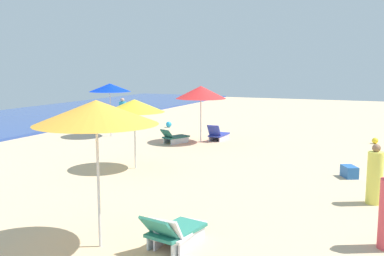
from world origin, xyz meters
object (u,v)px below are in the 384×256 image
object	(u,v)px
lounge_chair_5_1	(218,135)
cooler_box_2	(349,172)
umbrella_1	(134,106)
lounge_chair_3_1	(178,232)
beachgoer_2	(123,115)
umbrella_5	(201,92)
umbrella_3	(96,112)
umbrella_2	(110,88)
lounge_chair_3_0	(173,232)
lounge_chair_5_0	(175,137)
beach_ball_1	(375,141)
beach_ball_0	(169,124)
beachgoer_0	(375,177)

from	to	relation	value
lounge_chair_5_1	cooler_box_2	size ratio (longest dim) A/B	2.50
cooler_box_2	umbrella_1	bearing A→B (deg)	-104.49
lounge_chair_3_1	beachgoer_2	bearing A→B (deg)	-51.35
cooler_box_2	umbrella_5	bearing A→B (deg)	-149.11
umbrella_5	lounge_chair_5_1	world-z (taller)	umbrella_5
umbrella_3	lounge_chair_3_1	distance (m)	2.67
umbrella_2	lounge_chair_3_0	bearing A→B (deg)	-141.43
umbrella_5	beachgoer_2	distance (m)	5.49
lounge_chair_3_1	lounge_chair_5_1	bearing A→B (deg)	-71.02
umbrella_5	lounge_chair_5_0	bearing A→B (deg)	127.92
umbrella_3	beach_ball_1	distance (m)	14.71
umbrella_5	beach_ball_0	distance (m)	5.38
lounge_chair_5_1	beach_ball_1	xyz separation A→B (m)	(1.83, -6.52, -0.12)
umbrella_3	beachgoer_0	distance (m)	6.91
lounge_chair_5_0	cooler_box_2	size ratio (longest dim) A/B	2.37
umbrella_1	beach_ball_0	size ratio (longest dim) A/B	7.31
umbrella_5	umbrella_2	bearing A→B (deg)	92.37
umbrella_2	beach_ball_0	distance (m)	4.55
umbrella_2	umbrella_5	size ratio (longest dim) A/B	1.01
umbrella_1	lounge_chair_3_1	xyz separation A→B (m)	(-5.09, -3.93, -1.80)
umbrella_2	beachgoer_2	bearing A→B (deg)	15.07
lounge_chair_3_1	lounge_chair_5_1	distance (m)	11.82
umbrella_5	beachgoer_0	size ratio (longest dim) A/B	1.67
beachgoer_2	cooler_box_2	xyz separation A→B (m)	(-5.60, -11.48, -0.60)
beachgoer_2	beach_ball_1	distance (m)	12.14
beach_ball_0	cooler_box_2	distance (m)	12.41
umbrella_3	lounge_chair_5_0	world-z (taller)	umbrella_3
umbrella_1	umbrella_5	bearing A→B (deg)	-0.80
beach_ball_1	cooler_box_2	distance (m)	6.57
lounge_chair_5_0	beach_ball_0	bearing A→B (deg)	-37.29
beach_ball_0	beach_ball_1	xyz separation A→B (m)	(-1.04, -10.43, -0.03)
beach_ball_1	cooler_box_2	bearing A→B (deg)	174.70
umbrella_5	cooler_box_2	distance (m)	7.81
umbrella_2	umbrella_5	bearing A→B (deg)	-87.63
lounge_chair_3_0	umbrella_5	world-z (taller)	umbrella_5
beachgoer_0	beach_ball_0	world-z (taller)	beachgoer_0
umbrella_1	cooler_box_2	distance (m)	6.96
lounge_chair_5_0	lounge_chair_5_1	bearing A→B (deg)	-110.45
lounge_chair_3_1	beach_ball_0	distance (m)	15.94
beach_ball_0	beach_ball_1	world-z (taller)	beach_ball_0
umbrella_5	beachgoer_0	world-z (taller)	umbrella_5
lounge_chair_5_0	lounge_chair_5_1	world-z (taller)	lounge_chair_5_1
lounge_chair_3_0	beachgoer_2	world-z (taller)	beachgoer_2
beachgoer_2	beach_ball_1	xyz separation A→B (m)	(0.95, -12.08, -0.65)
umbrella_5	umbrella_3	bearing A→B (deg)	-167.15
lounge_chair_5_0	beach_ball_1	xyz separation A→B (m)	(3.34, -7.98, -0.13)
beachgoer_2	umbrella_2	bearing A→B (deg)	121.49
lounge_chair_5_0	umbrella_1	bearing A→B (deg)	123.67
umbrella_2	beach_ball_1	bearing A→B (deg)	-76.40
umbrella_2	lounge_chair_3_1	distance (m)	13.49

